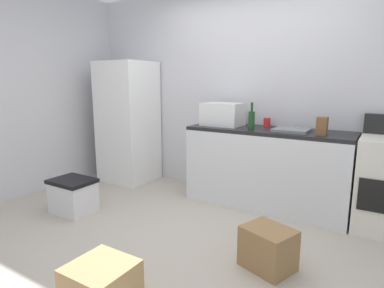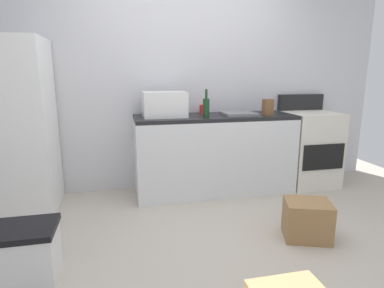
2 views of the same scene
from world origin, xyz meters
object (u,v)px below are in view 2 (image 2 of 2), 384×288
object	(u,v)px
stove_oven	(309,147)
cardboard_box_large	(307,220)
knife_block	(268,107)
wine_bottle	(206,107)
refrigerator	(15,127)
storage_bin	(22,253)
coffee_mug	(203,109)
microwave	(164,104)

from	to	relation	value
stove_oven	cardboard_box_large	size ratio (longest dim) A/B	3.01
knife_block	cardboard_box_large	size ratio (longest dim) A/B	0.49
wine_bottle	cardboard_box_large	bearing A→B (deg)	-61.41
wine_bottle	knife_block	distance (m)	0.73
refrigerator	wine_bottle	world-z (taller)	refrigerator
wine_bottle	storage_bin	world-z (taller)	wine_bottle
cardboard_box_large	storage_bin	distance (m)	2.17
refrigerator	cardboard_box_large	xyz separation A→B (m)	(2.49, -1.18, -0.69)
coffee_mug	refrigerator	bearing A→B (deg)	-172.73
stove_oven	refrigerator	bearing A→B (deg)	-179.03
stove_oven	storage_bin	distance (m)	3.24
refrigerator	microwave	size ratio (longest dim) A/B	3.68
microwave	knife_block	size ratio (longest dim) A/B	2.56
microwave	cardboard_box_large	xyz separation A→B (m)	(1.01, -1.23, -0.87)
microwave	wine_bottle	size ratio (longest dim) A/B	1.53
refrigerator	stove_oven	bearing A→B (deg)	0.97
knife_block	storage_bin	xyz separation A→B (m)	(-2.31, -1.19, -0.80)
coffee_mug	cardboard_box_large	xyz separation A→B (m)	(0.53, -1.43, -0.79)
stove_oven	storage_bin	world-z (taller)	stove_oven
coffee_mug	storage_bin	xyz separation A→B (m)	(-1.64, -1.51, -0.76)
stove_oven	cardboard_box_large	xyz separation A→B (m)	(-0.78, -1.24, -0.30)
refrigerator	stove_oven	size ratio (longest dim) A/B	1.54
wine_bottle	knife_block	xyz separation A→B (m)	(0.72, 0.03, -0.02)
cardboard_box_large	coffee_mug	bearing A→B (deg)	110.35
storage_bin	coffee_mug	bearing A→B (deg)	42.68
storage_bin	knife_block	bearing A→B (deg)	27.21
wine_bottle	cardboard_box_large	xyz separation A→B (m)	(0.59, -1.08, -0.85)
storage_bin	microwave	bearing A→B (deg)	48.60
refrigerator	knife_block	xyz separation A→B (m)	(2.63, -0.07, 0.14)
refrigerator	knife_block	bearing A→B (deg)	-1.61
stove_oven	coffee_mug	bearing A→B (deg)	171.52
coffee_mug	cardboard_box_large	distance (m)	1.72
knife_block	cardboard_box_large	world-z (taller)	knife_block
refrigerator	coffee_mug	xyz separation A→B (m)	(1.96, 0.25, 0.10)
cardboard_box_large	wine_bottle	bearing A→B (deg)	118.59
wine_bottle	knife_block	size ratio (longest dim) A/B	1.67
stove_oven	wine_bottle	world-z (taller)	wine_bottle
cardboard_box_large	storage_bin	bearing A→B (deg)	-178.00
refrigerator	storage_bin	bearing A→B (deg)	-75.56
cardboard_box_large	microwave	bearing A→B (deg)	129.42
microwave	stove_oven	bearing A→B (deg)	0.15
microwave	wine_bottle	xyz separation A→B (m)	(0.43, -0.15, -0.03)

